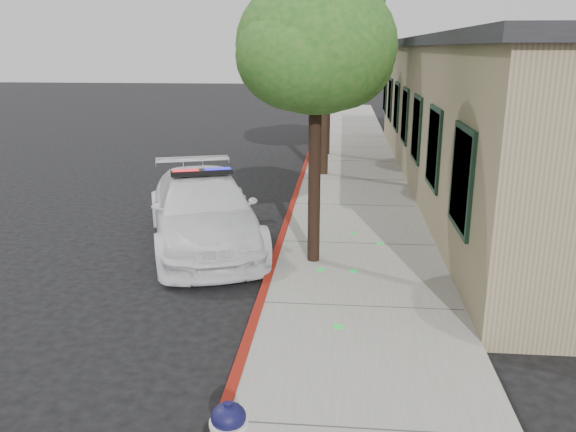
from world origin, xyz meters
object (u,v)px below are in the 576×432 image
at_px(police_car, 203,210).
at_px(street_tree_mid, 326,6).
at_px(clapboard_building, 534,115).
at_px(street_tree_near, 317,52).
at_px(street_tree_far, 329,46).

bearing_deg(police_car, street_tree_mid, 52.73).
relative_size(clapboard_building, street_tree_near, 4.18).
xyz_separation_m(police_car, street_tree_near, (2.33, -1.10, 3.14)).
bearing_deg(street_tree_mid, police_car, -108.41).
distance_m(clapboard_building, street_tree_mid, 6.73).
height_order(street_tree_near, street_tree_far, street_tree_far).
height_order(police_car, street_tree_far, street_tree_far).
relative_size(clapboard_building, street_tree_mid, 3.17).
bearing_deg(clapboard_building, police_car, -144.12).
xyz_separation_m(clapboard_building, street_tree_near, (-5.89, -7.05, 1.75)).
relative_size(street_tree_near, street_tree_far, 0.97).
bearing_deg(street_tree_mid, street_tree_near, -89.30).
bearing_deg(street_tree_near, street_tree_far, 90.34).
bearing_deg(street_tree_near, police_car, 154.73).
bearing_deg(police_car, street_tree_far, 58.64).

